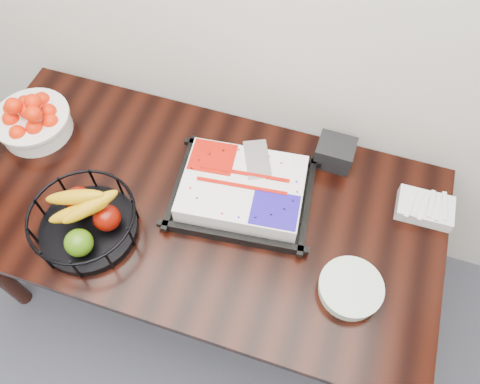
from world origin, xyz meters
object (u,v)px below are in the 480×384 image
(tangerine_bowl, at_px, (31,117))
(plate_stack, at_px, (350,289))
(fruit_basket, at_px, (84,221))
(table, at_px, (197,215))
(napkin_box, at_px, (335,153))
(cake_tray, at_px, (243,190))

(tangerine_bowl, distance_m, plate_stack, 1.36)
(tangerine_bowl, xyz_separation_m, fruit_basket, (0.41, -0.35, -0.00))
(table, distance_m, plate_stack, 0.63)
(tangerine_bowl, distance_m, napkin_box, 1.19)
(table, height_order, cake_tray, cake_tray)
(cake_tray, bearing_deg, napkin_box, 43.11)
(table, height_order, plate_stack, plate_stack)
(plate_stack, bearing_deg, cake_tray, 151.74)
(plate_stack, bearing_deg, tangerine_bowl, 168.06)
(fruit_basket, distance_m, napkin_box, 0.94)
(tangerine_bowl, xyz_separation_m, plate_stack, (1.33, -0.28, -0.06))
(tangerine_bowl, height_order, fruit_basket, fruit_basket)
(table, bearing_deg, cake_tray, 28.14)
(table, relative_size, cake_tray, 3.36)
(cake_tray, relative_size, tangerine_bowl, 1.80)
(cake_tray, distance_m, fruit_basket, 0.56)
(fruit_basket, bearing_deg, plate_stack, 4.03)
(cake_tray, xyz_separation_m, fruit_basket, (-0.47, -0.30, 0.03))
(napkin_box, bearing_deg, table, -141.60)
(table, xyz_separation_m, tangerine_bowl, (-0.73, 0.13, 0.17))
(table, height_order, tangerine_bowl, tangerine_bowl)
(cake_tray, xyz_separation_m, tangerine_bowl, (-0.88, 0.04, 0.03))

